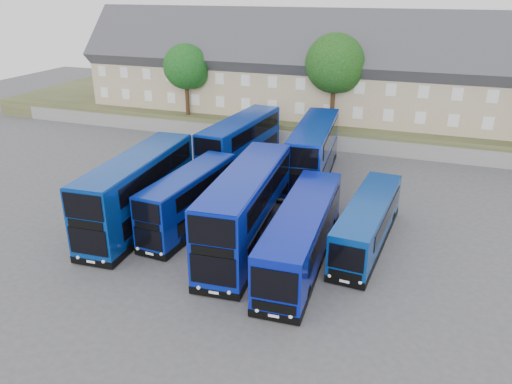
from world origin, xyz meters
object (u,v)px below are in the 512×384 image
object	(u,v)px
dd_front_left	(138,192)
tree_west	(187,68)
coach_east_a	(302,235)
dd_front_mid	(189,201)
tree_mid	(336,66)

from	to	relation	value
dd_front_left	tree_west	distance (m)	23.84
dd_front_left	coach_east_a	size ratio (longest dim) A/B	0.97
dd_front_left	dd_front_mid	xyz separation A→B (m)	(3.40, 0.80, -0.48)
tree_mid	coach_east_a	bearing A→B (deg)	-82.46
tree_mid	tree_west	bearing A→B (deg)	-178.21
tree_west	coach_east_a	bearing A→B (deg)	-50.47
coach_east_a	tree_west	distance (m)	30.54
tree_mid	dd_front_left	bearing A→B (deg)	-110.73
coach_east_a	tree_west	xyz separation A→B (m)	(-19.14, 23.19, 5.35)
dd_front_mid	coach_east_a	distance (m)	8.51
coach_east_a	tree_mid	world-z (taller)	tree_mid
dd_front_mid	coach_east_a	world-z (taller)	dd_front_mid
coach_east_a	tree_mid	xyz separation A→B (m)	(-3.14, 23.69, 6.37)
dd_front_mid	dd_front_left	bearing A→B (deg)	-163.20
coach_east_a	tree_west	bearing A→B (deg)	126.65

